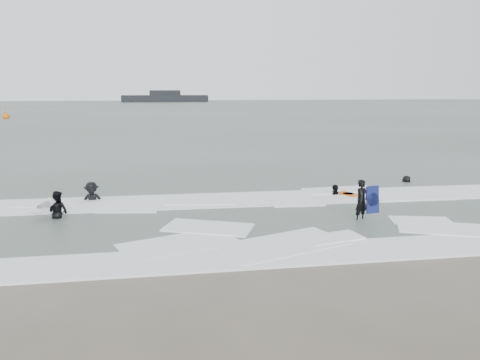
{
  "coord_description": "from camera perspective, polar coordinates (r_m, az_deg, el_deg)",
  "views": [
    {
      "loc": [
        -2.58,
        -12.8,
        4.67
      ],
      "look_at": [
        0.0,
        5.0,
        1.1
      ],
      "focal_mm": 35.0,
      "sensor_mm": 36.0,
      "label": 1
    }
  ],
  "objects": [
    {
      "name": "surfer_right_near",
      "position": [
        20.95,
        11.54,
        -1.89
      ],
      "size": [
        0.97,
        0.97,
        1.66
      ],
      "primitive_type": "imported",
      "rotation": [
        0.0,
        0.0,
        -2.36
      ],
      "color": "black",
      "rests_on": "ground"
    },
    {
      "name": "sea",
      "position": [
        92.95,
        -6.73,
        8.31
      ],
      "size": [
        320.0,
        320.0,
        0.0
      ],
      "primitive_type": "plane",
      "color": "#47544C",
      "rests_on": "ground"
    },
    {
      "name": "surfer_centre",
      "position": [
        17.18,
        14.5,
        -4.91
      ],
      "size": [
        0.66,
        0.57,
        1.53
      ],
      "primitive_type": "imported",
      "rotation": [
        0.0,
        0.0,
        0.44
      ],
      "color": "black",
      "rests_on": "ground"
    },
    {
      "name": "surfer_breaker",
      "position": [
        20.36,
        -17.57,
        -2.56
      ],
      "size": [
        1.11,
        0.65,
        1.69
      ],
      "primitive_type": "imported",
      "rotation": [
        0.0,
        0.0,
        0.02
      ],
      "color": "black",
      "rests_on": "ground"
    },
    {
      "name": "buoy",
      "position": [
        78.92,
        -26.63,
        6.96
      ],
      "size": [
        1.0,
        1.0,
        1.65
      ],
      "color": "#D25E09",
      "rests_on": "ground"
    },
    {
      "name": "surf_foam",
      "position": [
        17.33,
        0.62,
        -4.27
      ],
      "size": [
        30.03,
        9.06,
        0.09
      ],
      "color": "white",
      "rests_on": "ground"
    },
    {
      "name": "vessel_horizon",
      "position": [
        154.51,
        -9.1,
        9.87
      ],
      "size": [
        27.38,
        4.89,
        3.72
      ],
      "color": "black",
      "rests_on": "ground"
    },
    {
      "name": "ground",
      "position": [
        13.86,
        3.0,
        -8.47
      ],
      "size": [
        320.0,
        320.0,
        0.0
      ],
      "primitive_type": "plane",
      "color": "brown",
      "rests_on": "ground"
    },
    {
      "name": "surfer_right_far",
      "position": [
        24.69,
        19.62,
        -0.33
      ],
      "size": [
        0.88,
        0.78,
        1.52
      ],
      "primitive_type": "imported",
      "rotation": [
        0.0,
        0.0,
        -2.65
      ],
      "color": "black",
      "rests_on": "ground"
    },
    {
      "name": "surfer_wading",
      "position": [
        18.22,
        -21.24,
        -4.4
      ],
      "size": [
        0.97,
        0.91,
        1.58
      ],
      "primitive_type": "imported",
      "rotation": [
        0.0,
        0.0,
        2.61
      ],
      "color": "black",
      "rests_on": "ground"
    },
    {
      "name": "bodyboards",
      "position": [
        17.74,
        2.39,
        -2.38
      ],
      "size": [
        13.0,
        4.67,
        1.25
      ],
      "color": "#0F1547",
      "rests_on": "ground"
    }
  ]
}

